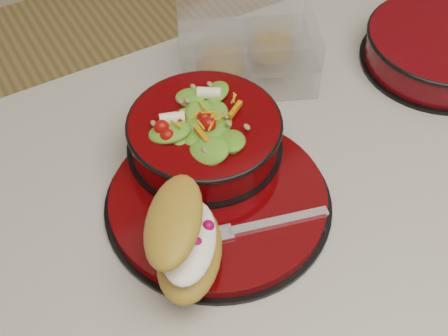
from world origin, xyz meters
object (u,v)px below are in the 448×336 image
dinner_plate (219,200)px  salad_bowl (204,130)px  fork (261,225)px  extra_bowl (442,47)px  croissant (186,239)px  island_counter (348,304)px  pastry_box (246,48)px

dinner_plate → salad_bowl: size_ratio=1.39×
fork → extra_bowl: 0.44m
croissant → fork: size_ratio=1.05×
island_counter → fork: 0.53m
dinner_plate → extra_bowl: (0.44, 0.08, 0.02)m
croissant → salad_bowl: bearing=-0.1°
extra_bowl → salad_bowl: bearing=179.4°
dinner_plate → fork: bearing=-73.2°
dinner_plate → croissant: size_ratio=1.75×
fork → salad_bowl: bearing=13.5°
island_counter → croissant: size_ratio=7.50×
croissant → extra_bowl: bearing=-39.8°
pastry_box → extra_bowl: 0.30m
island_counter → croissant: croissant is taller
salad_bowl → extra_bowl: (0.41, -0.00, -0.02)m
dinner_plate → croissant: 0.11m
salad_bowl → croissant: bearing=-125.3°
pastry_box → croissant: bearing=-108.1°
fork → pastry_box: (0.14, 0.27, 0.02)m
pastry_box → extra_bowl: size_ratio=0.99×
island_counter → extra_bowl: size_ratio=5.09×
croissant → fork: 0.10m
island_counter → fork: bearing=-172.7°
island_counter → salad_bowl: salad_bowl is taller
extra_bowl → island_counter: bearing=-147.7°
dinner_plate → salad_bowl: 0.09m
croissant → pastry_box: bearing=-6.7°
island_counter → pastry_box: (-0.10, 0.24, 0.49)m
dinner_plate → extra_bowl: bearing=9.8°
island_counter → salad_bowl: bearing=154.5°
fork → island_counter: bearing=-67.8°
salad_bowl → extra_bowl: bearing=-0.6°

